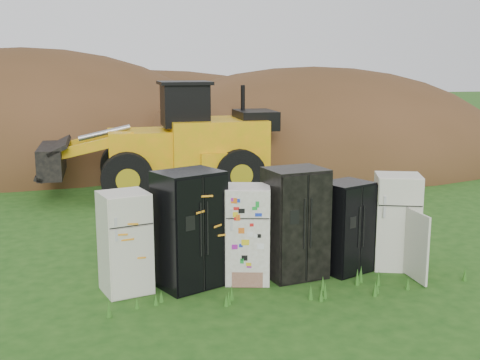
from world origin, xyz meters
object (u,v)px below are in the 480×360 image
at_px(fridge_dark_mid, 295,223).
at_px(fridge_open_door, 396,221).
at_px(fridge_black_right, 345,227).
at_px(wheel_loader, 157,139).
at_px(fridge_black_side, 189,229).
at_px(fridge_leftmost, 125,242).
at_px(fridge_sticker, 248,234).

bearing_deg(fridge_dark_mid, fridge_open_door, -9.46).
distance_m(fridge_dark_mid, fridge_black_right, 0.96).
distance_m(fridge_open_door, wheel_loader, 8.03).
height_order(fridge_black_side, fridge_open_door, fridge_black_side).
bearing_deg(wheel_loader, fridge_dark_mid, -76.69).
bearing_deg(fridge_dark_mid, wheel_loader, 92.83).
bearing_deg(fridge_black_side, fridge_dark_mid, -23.04).
xyz_separation_m(fridge_black_right, wheel_loader, (-2.57, 7.16, 0.77)).
height_order(fridge_leftmost, fridge_black_side, fridge_black_side).
relative_size(fridge_leftmost, wheel_loader, 0.25).
xyz_separation_m(fridge_leftmost, fridge_sticker, (2.04, 0.01, -0.00)).
distance_m(fridge_sticker, fridge_black_right, 1.80).
bearing_deg(fridge_sticker, fridge_dark_mid, 17.72).
distance_m(fridge_black_side, fridge_dark_mid, 1.85).
xyz_separation_m(fridge_sticker, wheel_loader, (-0.76, 7.22, 0.76)).
distance_m(fridge_leftmost, fridge_dark_mid, 2.90).
bearing_deg(fridge_leftmost, fridge_sticker, -14.74).
relative_size(fridge_leftmost, fridge_open_door, 0.96).
relative_size(fridge_leftmost, fridge_dark_mid, 0.87).
xyz_separation_m(fridge_leftmost, fridge_open_door, (4.83, 0.06, 0.03)).
height_order(fridge_black_side, fridge_dark_mid, fridge_black_side).
bearing_deg(fridge_black_side, fridge_black_right, -22.87).
bearing_deg(fridge_black_side, fridge_sticker, -24.61).
xyz_separation_m(fridge_leftmost, fridge_dark_mid, (2.90, 0.04, 0.13)).
relative_size(fridge_dark_mid, fridge_black_right, 1.18).
relative_size(fridge_black_side, wheel_loader, 0.30).
xyz_separation_m(fridge_leftmost, fridge_black_right, (3.85, 0.07, -0.01)).
xyz_separation_m(fridge_black_side, fridge_sticker, (0.99, -0.01, -0.15)).
height_order(fridge_dark_mid, wheel_loader, wheel_loader).
bearing_deg(wheel_loader, fridge_black_side, -91.19).
distance_m(fridge_sticker, fridge_dark_mid, 0.86).
bearing_deg(fridge_dark_mid, fridge_black_side, 170.88).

